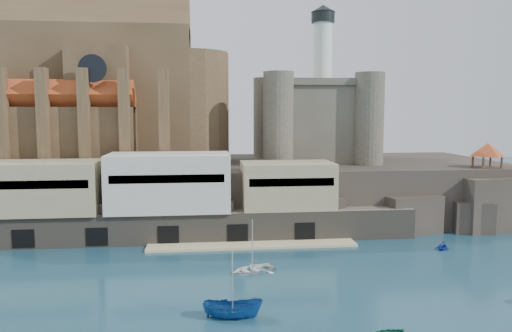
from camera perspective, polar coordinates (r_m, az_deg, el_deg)
The scene contains 10 objects.
ground at distance 55.35m, azimuth -0.61°, elevation -14.10°, with size 300.00×300.00×0.00m, color #183D4F.
promontory at distance 92.28m, azimuth -3.12°, elevation -2.71°, with size 100.00×36.00×10.00m.
quay at distance 76.06m, azimuth -10.01°, elevation -3.84°, with size 70.00×12.00×13.05m.
church at distance 95.49m, azimuth -17.90°, elevation 7.66°, with size 47.00×25.93×30.51m.
castle_keep at distance 95.12m, azimuth 6.65°, elevation 5.62°, with size 21.20×21.20×29.30m.
rock_outcrop at distance 91.93m, azimuth 24.74°, elevation -3.88°, with size 14.50×10.50×8.70m.
pavilion at distance 91.04m, azimuth 24.94°, elevation 1.54°, with size 6.40×6.40×5.40m.
boat_2 at distance 48.85m, azimuth -2.68°, elevation -16.96°, with size 2.13×2.19×5.66m, color navy.
boat_6 at distance 61.61m, azimuth -0.41°, elevation -11.96°, with size 4.04×1.17×5.66m, color white.
boat_7 at distance 75.70m, azimuth 20.52°, elevation -8.90°, with size 2.44×1.49×2.82m, color #152A9E.
Camera 1 is at (-5.05, -51.66, 19.21)m, focal length 35.00 mm.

